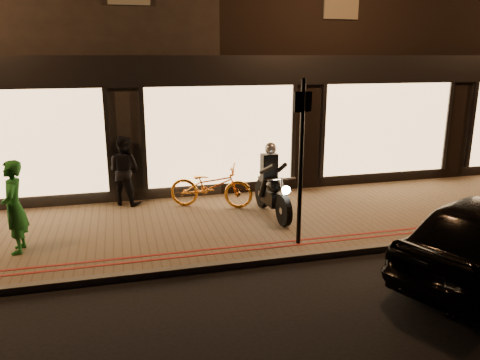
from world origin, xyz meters
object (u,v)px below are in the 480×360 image
(bicycle_gold, at_px, (211,186))
(person_green, at_px, (14,207))
(motorcycle, at_px, (272,188))
(sign_post, at_px, (301,154))

(bicycle_gold, bearing_deg, person_green, 135.33)
(motorcycle, distance_m, person_green, 5.01)
(sign_post, height_order, person_green, sign_post)
(sign_post, bearing_deg, motorcycle, 89.43)
(motorcycle, relative_size, person_green, 1.18)
(sign_post, relative_size, bicycle_gold, 1.58)
(motorcycle, height_order, bicycle_gold, motorcycle)
(motorcycle, relative_size, bicycle_gold, 1.02)
(bicycle_gold, height_order, person_green, person_green)
(sign_post, distance_m, person_green, 5.09)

